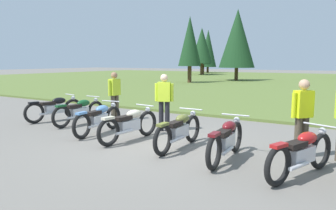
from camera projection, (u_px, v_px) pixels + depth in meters
name	position (u px, v px, depth m)	size (l,w,h in m)	color
ground_plane	(155.00, 144.00, 7.91)	(140.00, 140.00, 0.00)	slate
grass_moorland	(309.00, 82.00, 30.00)	(80.00, 44.00, 0.10)	#5B7033
forest_treeline	(326.00, 41.00, 36.46)	(40.71, 28.74, 8.61)	#47331E
motorcycle_black	(55.00, 108.00, 10.89)	(0.72, 2.07, 0.88)	black
motorcycle_british_green	(80.00, 111.00, 10.24)	(0.62, 2.10, 0.88)	black
motorcycle_sky_blue	(99.00, 118.00, 8.95)	(0.62, 2.10, 0.88)	black
motorcycle_cream	(130.00, 124.00, 8.14)	(0.62, 2.10, 0.88)	black
motorcycle_olive	(179.00, 130.00, 7.43)	(0.62, 2.10, 0.88)	black
motorcycle_maroon	(226.00, 139.00, 6.53)	(0.62, 2.10, 0.88)	black
motorcycle_red	(302.00, 153.00, 5.58)	(0.92, 2.00, 0.88)	black
rider_with_back_turned	(115.00, 93.00, 10.85)	(0.26, 0.55, 1.67)	#4C4233
rider_in_hivis_vest	(164.00, 99.00, 9.20)	(0.51, 0.35, 1.67)	black
rider_near_row_end	(303.00, 114.00, 6.59)	(0.40, 0.44, 1.67)	#4C4233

